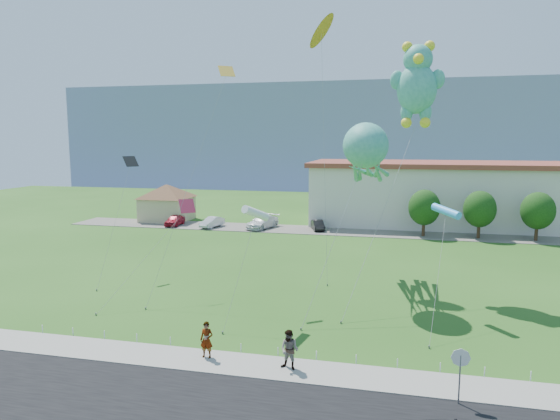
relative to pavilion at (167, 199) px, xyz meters
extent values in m
plane|color=#234F16|center=(24.00, -38.00, -3.02)|extent=(160.00, 160.00, 0.00)
cube|color=gray|center=(24.00, -40.75, -2.97)|extent=(80.00, 2.50, 0.10)
cube|color=#59544C|center=(24.00, -3.00, -2.99)|extent=(70.00, 6.00, 0.06)
cube|color=gray|center=(24.00, 82.00, 9.48)|extent=(160.00, 50.00, 25.00)
cube|color=tan|center=(0.00, 0.00, -1.42)|extent=(6.00, 6.00, 3.20)
pyramid|color=brown|center=(0.00, 0.00, 1.08)|extent=(9.20, 9.20, 1.80)
cube|color=beige|center=(50.00, 6.00, 0.78)|extent=(60.00, 14.00, 7.60)
cube|color=brown|center=(50.00, 6.00, 4.88)|extent=(61.00, 15.00, 0.60)
cylinder|color=slate|center=(33.50, -42.20, -1.92)|extent=(0.07, 0.07, 2.20)
cylinder|color=red|center=(33.50, -42.20, -0.92)|extent=(0.76, 0.04, 0.76)
cylinder|color=white|center=(33.50, -42.22, -0.92)|extent=(0.80, 0.02, 0.80)
cylinder|color=white|center=(11.00, -39.30, -2.77)|extent=(0.05, 0.05, 0.50)
cylinder|color=white|center=(13.00, -39.30, -2.77)|extent=(0.05, 0.05, 0.50)
cylinder|color=white|center=(15.00, -39.30, -2.77)|extent=(0.05, 0.05, 0.50)
cylinder|color=white|center=(17.00, -39.30, -2.77)|extent=(0.05, 0.05, 0.50)
cylinder|color=white|center=(19.00, -39.30, -2.77)|extent=(0.05, 0.05, 0.50)
cylinder|color=white|center=(21.00, -39.30, -2.77)|extent=(0.05, 0.05, 0.50)
cylinder|color=white|center=(23.00, -39.30, -2.77)|extent=(0.05, 0.05, 0.50)
cylinder|color=white|center=(25.00, -39.30, -2.77)|extent=(0.05, 0.05, 0.50)
cylinder|color=white|center=(27.00, -39.30, -2.77)|extent=(0.05, 0.05, 0.50)
cylinder|color=white|center=(29.00, -39.30, -2.77)|extent=(0.05, 0.05, 0.50)
cylinder|color=white|center=(31.00, -39.30, -2.77)|extent=(0.05, 0.05, 0.50)
cylinder|color=white|center=(33.00, -39.30, -2.77)|extent=(0.05, 0.05, 0.50)
cylinder|color=white|center=(35.00, -39.30, -2.77)|extent=(0.05, 0.05, 0.50)
cylinder|color=white|center=(37.00, -39.30, -2.77)|extent=(0.05, 0.05, 0.50)
cylinder|color=#3F2B19|center=(34.00, -4.00, -1.92)|extent=(0.36, 0.36, 2.20)
ellipsoid|color=#14380F|center=(34.00, -4.00, 0.38)|extent=(3.60, 3.60, 4.14)
cylinder|color=#3F2B19|center=(40.00, -4.00, -1.92)|extent=(0.36, 0.36, 2.20)
ellipsoid|color=#14380F|center=(40.00, -4.00, 0.38)|extent=(3.60, 3.60, 4.14)
cylinder|color=#3F2B19|center=(46.00, -4.00, -1.92)|extent=(0.36, 0.36, 2.20)
ellipsoid|color=#14380F|center=(46.00, -4.00, 0.38)|extent=(3.60, 3.60, 4.14)
imported|color=gray|center=(21.54, -40.41, -1.99)|extent=(0.69, 0.46, 1.86)
imported|color=gray|center=(25.91, -40.75, -1.96)|extent=(1.09, 0.94, 1.94)
imported|color=#B5162C|center=(2.84, -3.74, -2.27)|extent=(1.87, 4.16, 1.39)
imported|color=silver|center=(8.06, -3.99, -2.32)|extent=(2.30, 4.14, 1.29)
imported|color=white|center=(14.50, -3.19, -2.18)|extent=(3.75, 5.81, 1.57)
imported|color=black|center=(21.51, -2.93, -2.35)|extent=(2.35, 3.92, 1.22)
ellipsoid|color=teal|center=(28.57, -28.18, 7.68)|extent=(3.13, 4.07, 3.13)
sphere|color=white|center=(28.01, -29.41, 8.02)|extent=(0.49, 0.49, 0.49)
sphere|color=white|center=(29.13, -29.41, 8.02)|extent=(0.49, 0.49, 0.49)
cylinder|color=slate|center=(25.49, -35.51, -2.94)|extent=(0.10, 0.10, 0.16)
cylinder|color=gray|center=(27.03, -32.35, 2.01)|extent=(3.11, 6.36, 9.76)
ellipsoid|color=teal|center=(31.98, -23.83, 11.82)|extent=(2.93, 2.49, 3.67)
sphere|color=teal|center=(31.98, -23.83, 13.96)|extent=(2.14, 2.14, 2.14)
sphere|color=yellow|center=(31.19, -23.83, 14.86)|extent=(0.79, 0.79, 0.79)
sphere|color=yellow|center=(32.77, -23.83, 14.86)|extent=(0.79, 0.79, 0.79)
sphere|color=yellow|center=(31.98, -24.73, 13.85)|extent=(0.79, 0.79, 0.79)
ellipsoid|color=teal|center=(30.52, -23.83, 12.49)|extent=(1.02, 0.72, 1.42)
ellipsoid|color=teal|center=(33.45, -23.83, 12.49)|extent=(1.02, 0.72, 1.42)
ellipsoid|color=teal|center=(31.31, -23.83, 10.13)|extent=(0.90, 0.79, 1.47)
ellipsoid|color=teal|center=(32.66, -23.83, 10.13)|extent=(0.90, 0.79, 1.47)
sphere|color=yellow|center=(31.31, -24.05, 9.34)|extent=(0.79, 0.79, 0.79)
sphere|color=yellow|center=(32.66, -24.05, 9.34)|extent=(0.79, 0.79, 0.79)
cylinder|color=slate|center=(27.67, -33.92, -2.94)|extent=(0.10, 0.10, 0.16)
cylinder|color=gray|center=(29.83, -28.87, 3.12)|extent=(4.34, 10.12, 11.99)
cone|color=gold|center=(24.39, -21.20, 16.89)|extent=(1.80, 1.33, 1.33)
cylinder|color=slate|center=(25.81, -26.23, -2.94)|extent=(0.10, 0.10, 0.16)
cylinder|color=gray|center=(25.10, -23.71, 6.91)|extent=(1.45, 5.06, 19.55)
cube|color=gold|center=(18.47, -27.77, 13.00)|extent=(1.29, 1.29, 0.86)
cylinder|color=slate|center=(14.84, -34.26, -2.94)|extent=(0.10, 0.10, 0.16)
cylinder|color=gray|center=(16.66, -31.01, 4.97)|extent=(3.66, 6.52, 15.67)
cube|color=#D02E4C|center=(16.05, -29.88, 3.33)|extent=(1.29, 1.29, 0.86)
cylinder|color=slate|center=(12.29, -35.98, -2.94)|extent=(0.10, 0.10, 0.16)
cylinder|color=gray|center=(14.17, -32.93, 0.14)|extent=(3.78, 6.13, 6.02)
cylinder|color=white|center=(22.50, -34.50, 3.68)|extent=(0.50, 2.25, 0.87)
cylinder|color=slate|center=(21.19, -37.08, -2.94)|extent=(0.10, 0.10, 0.16)
cylinder|color=gray|center=(21.85, -35.79, 0.31)|extent=(1.33, 2.61, 6.36)
cylinder|color=#38A6FF|center=(33.80, -30.44, 3.61)|extent=(0.50, 2.25, 0.87)
cylinder|color=slate|center=(32.67, -36.51, -2.94)|extent=(0.10, 0.10, 0.16)
cylinder|color=gray|center=(33.24, -33.47, 0.27)|extent=(1.16, 6.10, 6.29)
cube|color=black|center=(9.11, -25.32, 6.29)|extent=(1.29, 1.29, 0.86)
cylinder|color=slate|center=(9.33, -31.35, -2.94)|extent=(0.10, 0.10, 0.16)
cylinder|color=gray|center=(9.22, -28.34, 1.62)|extent=(0.25, 6.06, 8.97)
camera|label=1|loc=(30.59, -63.07, 8.05)|focal=32.00mm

